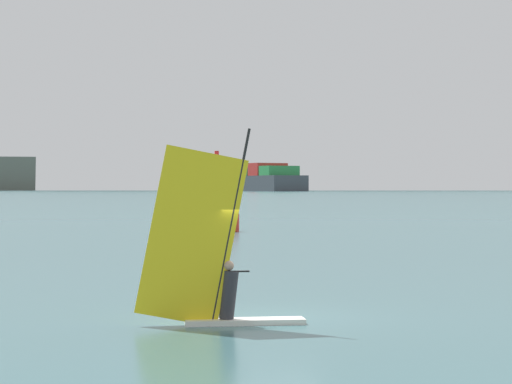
% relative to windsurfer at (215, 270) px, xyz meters
% --- Properties ---
extents(ground_plane, '(4000.00, 4000.00, 0.00)m').
position_rel_windsurfer_xyz_m(ground_plane, '(1.40, 1.02, -1.18)').
color(ground_plane, '#386066').
extents(windsurfer, '(3.72, 0.77, 4.32)m').
position_rel_windsurfer_xyz_m(windsurfer, '(0.00, 0.00, 0.00)').
color(windsurfer, white).
rests_on(windsurfer, ground_plane).
extents(cargo_ship, '(75.39, 156.23, 36.27)m').
position_rel_windsurfer_xyz_m(cargo_ship, '(149.42, 813.09, 8.19)').
color(cargo_ship, '#3F444C').
rests_on(cargo_ship, ground_plane).
extents(distant_headland, '(934.83, 466.81, 34.07)m').
position_rel_windsurfer_xyz_m(distant_headland, '(281.24, 1229.02, 15.86)').
color(distant_headland, '#60665B').
rests_on(distant_headland, ground_plane).
extents(channel_buoy, '(1.19, 1.19, 1.70)m').
position_rel_windsurfer_xyz_m(channel_buoy, '(7.78, 44.74, -0.43)').
color(channel_buoy, red).
rests_on(channel_buoy, ground_plane).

